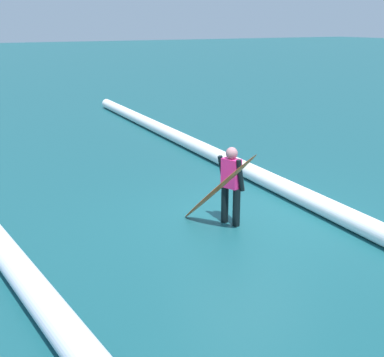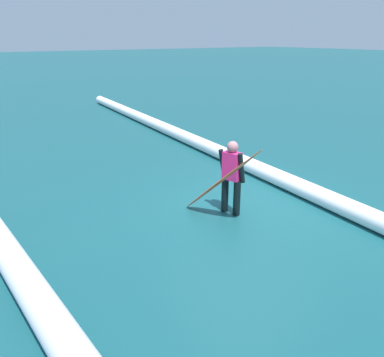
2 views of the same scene
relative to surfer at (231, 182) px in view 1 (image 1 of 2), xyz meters
The scene contains 4 objects.
ground_plane 0.96m from the surfer, 75.79° to the right, with size 181.85×181.85×0.00m, color #164E55.
surfer is the anchor object (origin of this frame).
surfboard 0.37m from the surfer, 106.84° to the left, with size 1.73×0.68×1.58m.
wave_crest_foreground 3.48m from the surfer, 37.23° to the right, with size 0.38×0.38×23.29m, color white.
Camera 1 is at (-7.93, 5.68, 3.65)m, focal length 50.01 mm.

